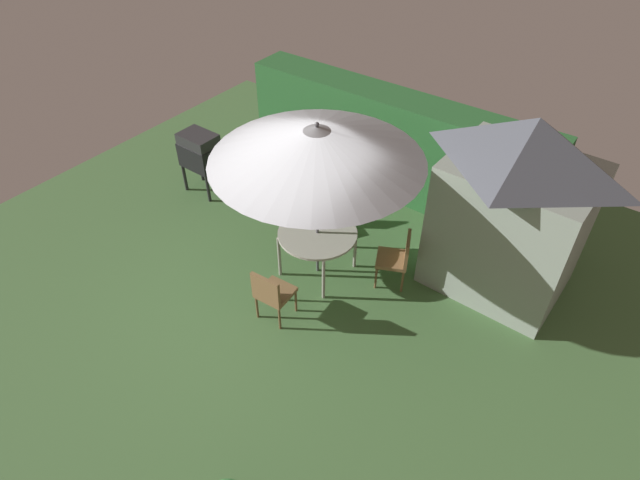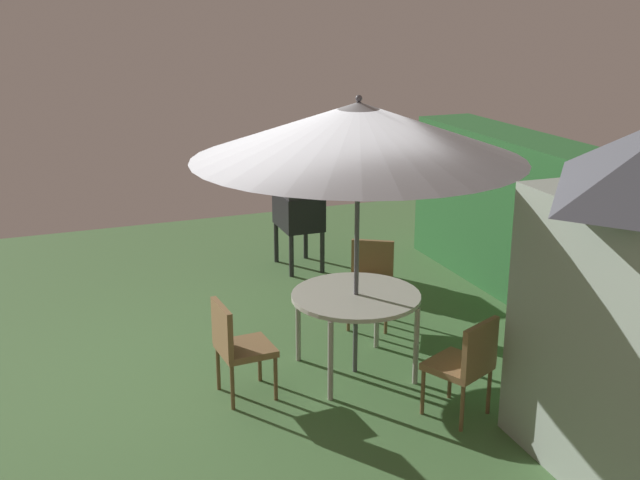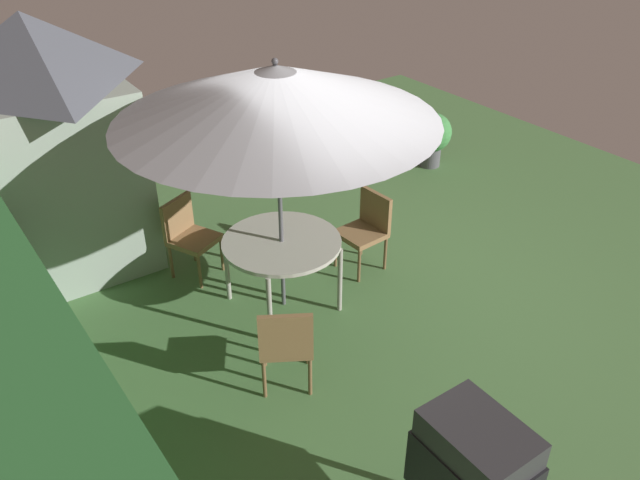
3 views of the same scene
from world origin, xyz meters
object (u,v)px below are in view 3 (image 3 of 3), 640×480
object	(u,v)px
chair_toward_hedge	(286,342)
potted_plant_by_shed	(432,135)
patio_umbrella	(276,93)
bbq_grill	(474,466)
patio_table	(282,246)
garden_shed	(48,141)
chair_near_shed	(367,226)
chair_far_side	(188,232)

from	to	relation	value
chair_toward_hedge	potted_plant_by_shed	world-z (taller)	chair_toward_hedge
patio_umbrella	bbq_grill	distance (m)	3.41
bbq_grill	potted_plant_by_shed	xyz separation A→B (m)	(4.65, -4.19, -0.37)
patio_table	patio_umbrella	xyz separation A→B (m)	(0.00, 0.00, 1.58)
patio_table	potted_plant_by_shed	world-z (taller)	potted_plant_by_shed
garden_shed	chair_near_shed	xyz separation A→B (m)	(-2.26, -2.65, -0.90)
chair_far_side	chair_toward_hedge	bearing A→B (deg)	176.93
bbq_grill	chair_toward_hedge	distance (m)	2.03
garden_shed	chair_far_side	world-z (taller)	garden_shed
bbq_grill	chair_toward_hedge	size ratio (longest dim) A/B	1.33
patio_table	chair_far_side	xyz separation A→B (m)	(1.12, 0.52, -0.20)
garden_shed	potted_plant_by_shed	distance (m)	5.28
chair_near_shed	chair_far_side	bearing A→B (deg)	58.31
potted_plant_by_shed	patio_umbrella	bearing A→B (deg)	113.70
patio_table	potted_plant_by_shed	xyz separation A→B (m)	(1.61, -3.67, -0.24)
chair_near_shed	chair_toward_hedge	world-z (taller)	same
patio_table	garden_shed	bearing A→B (deg)	32.38
patio_table	chair_far_side	distance (m)	1.25
patio_umbrella	bbq_grill	bearing A→B (deg)	170.28
bbq_grill	chair_near_shed	xyz separation A→B (m)	(3.12, -1.69, -0.33)
patio_umbrella	potted_plant_by_shed	bearing A→B (deg)	-66.30
chair_near_shed	chair_far_side	size ratio (longest dim) A/B	1.00
garden_shed	patio_table	world-z (taller)	garden_shed
chair_far_side	potted_plant_by_shed	world-z (taller)	chair_far_side
patio_umbrella	chair_near_shed	size ratio (longest dim) A/B	3.29
chair_far_side	chair_near_shed	bearing A→B (deg)	-121.69
patio_table	chair_near_shed	size ratio (longest dim) A/B	1.34
garden_shed	patio_table	xyz separation A→B (m)	(-2.33, -1.48, -0.70)
chair_near_shed	potted_plant_by_shed	world-z (taller)	chair_near_shed
bbq_grill	chair_toward_hedge	bearing A→B (deg)	3.22
chair_far_side	chair_toward_hedge	xyz separation A→B (m)	(-2.16, 0.12, 0.00)
bbq_grill	garden_shed	bearing A→B (deg)	10.10
garden_shed	patio_umbrella	bearing A→B (deg)	-147.62
chair_toward_hedge	chair_near_shed	bearing A→B (deg)	-58.41
bbq_grill	patio_umbrella	bearing A→B (deg)	-9.72
chair_toward_hedge	potted_plant_by_shed	distance (m)	5.05
chair_near_shed	bbq_grill	bearing A→B (deg)	151.45
chair_toward_hedge	garden_shed	bearing A→B (deg)	14.07
chair_near_shed	potted_plant_by_shed	xyz separation A→B (m)	(1.54, -2.50, -0.04)
patio_table	bbq_grill	distance (m)	3.09
bbq_grill	chair_far_side	distance (m)	4.17
patio_umbrella	bbq_grill	world-z (taller)	patio_umbrella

